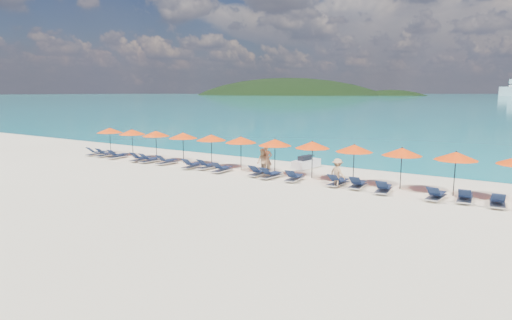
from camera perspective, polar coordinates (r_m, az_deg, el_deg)
The scene contains 36 objects.
ground at distance 22.83m, azimuth -4.13°, elevation -3.97°, with size 1400.00×1400.00×0.00m, color beige.
headland_main at distance 641.20m, azimuth 3.83°, elevation 5.22°, with size 374.00×242.00×126.50m.
headland_small at distance 601.70m, azimuth 17.39°, elevation 4.86°, with size 162.00×126.00×85.50m.
jetski at distance 29.32m, azimuth 6.68°, elevation -0.41°, with size 1.18×2.44×0.84m.
beachgoer_a at distance 26.87m, azimuth 1.42°, elevation 0.05°, with size 0.68×0.45×1.86m, color tan.
beachgoer_b at distance 26.63m, azimuth 0.88°, elevation -0.25°, with size 0.81×0.46×1.66m, color tan.
beachgoer_c at distance 23.67m, azimuth 10.82°, elevation -1.69°, with size 1.02×0.47×1.58m, color tan.
umbrella_0 at distance 37.17m, azimuth -18.93°, elevation 3.77°, with size 2.10×2.10×2.28m.
umbrella_1 at distance 35.11m, azimuth -16.21°, elevation 3.61°, with size 2.10×2.10×2.28m.
umbrella_2 at distance 33.30m, azimuth -13.22°, elevation 3.45°, with size 2.10×2.10×2.28m.
umbrella_3 at distance 31.38m, azimuth -9.72°, elevation 3.23°, with size 2.10×2.10×2.28m.
umbrella_4 at distance 29.73m, azimuth -5.99°, elevation 2.99°, with size 2.10×2.10×2.28m.
umbrella_5 at distance 28.19m, azimuth -2.03°, elevation 2.71°, with size 2.10×2.10×2.28m.
umbrella_6 at distance 26.72m, azimuth 2.55°, elevation 2.35°, with size 2.10×2.10×2.28m.
umbrella_7 at distance 25.71m, azimuth 7.54°, elevation 2.01°, with size 2.10×2.10×2.28m.
umbrella_8 at distance 24.57m, azimuth 12.96°, elevation 1.53°, with size 2.10×2.10×2.28m.
umbrella_9 at distance 23.84m, azimuth 18.89°, elevation 1.04°, with size 2.10×2.10×2.28m.
umbrella_10 at distance 23.26m, azimuth 25.11°, elevation 0.48°, with size 2.10×2.10×2.28m.
lounger_0 at distance 37.07m, azimuth -20.47°, elevation 0.90°, with size 0.78×1.75×0.66m.
lounger_1 at distance 36.16m, azimuth -19.40°, elevation 0.76°, with size 0.65×1.71×0.66m.
lounger_2 at distance 34.97m, azimuth -17.98°, elevation 0.57°, with size 0.71×1.73×0.66m.
lounger_3 at distance 33.01m, azimuth -15.19°, elevation 0.21°, with size 0.63×1.70×0.66m.
lounger_4 at distance 32.24m, azimuth -13.98°, elevation 0.05°, with size 0.73×1.74×0.66m.
lounger_5 at distance 31.18m, azimuth -11.83°, elevation -0.17°, with size 0.68×1.72×0.66m.
lounger_6 at distance 29.24m, azimuth -8.53°, elevation -0.69°, with size 0.69×1.72×0.66m.
lounger_7 at distance 28.85m, azimuth -6.48°, elevation -0.78°, with size 0.75×1.74×0.66m.
lounger_8 at distance 27.64m, azimuth -4.59°, elevation -1.18°, with size 0.68×1.72×0.66m.
lounger_9 at distance 26.37m, azimuth 0.38°, elevation -1.65°, with size 0.67×1.72×0.66m.
lounger_10 at distance 25.65m, azimuth 1.97°, elevation -1.96°, with size 0.79×1.75×0.66m.
lounger_11 at distance 24.94m, azimuth 5.14°, elevation -2.31°, with size 0.77×1.75×0.66m.
lounger_12 at distance 24.04m, azimuth 10.88°, elevation -2.87°, with size 0.78×1.75×0.66m.
lounger_13 at distance 23.68m, azimuth 13.42°, elevation -3.14°, with size 0.74×1.74×0.66m.
lounger_14 at distance 22.95m, azimuth 16.65°, elevation -3.66°, with size 0.79×1.75×0.66m.
lounger_15 at distance 22.34m, azimuth 22.88°, elevation -4.35°, with size 0.74×1.74×0.66m.
lounger_16 at distance 22.50m, azimuth 26.09°, elevation -4.47°, with size 0.74×1.74×0.66m.
lounger_17 at distance 22.30m, azimuth 29.51°, elevation -4.85°, with size 0.76×1.75×0.66m.
Camera 1 is at (13.51, -17.67, 5.15)m, focal length 30.00 mm.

